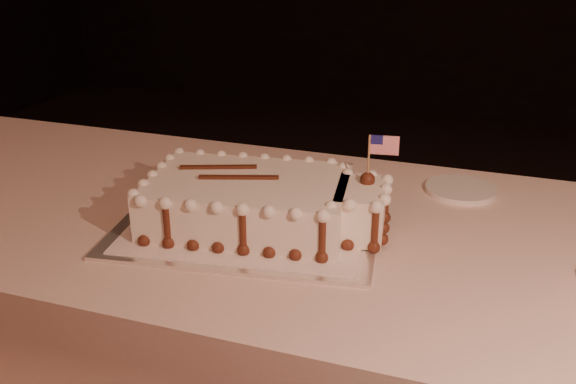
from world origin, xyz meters
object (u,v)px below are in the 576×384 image
(sheet_cake, at_px, (262,202))
(side_plate, at_px, (461,190))
(cake_board, at_px, (249,225))
(banquet_table, at_px, (317,379))

(sheet_cake, xyz_separation_m, side_plate, (0.35, 0.30, -0.05))
(cake_board, bearing_deg, side_plate, 31.36)
(sheet_cake, bearing_deg, banquet_table, 24.85)
(cake_board, relative_size, sheet_cake, 1.04)
(side_plate, bearing_deg, cake_board, -140.69)
(side_plate, bearing_deg, sheet_cake, -138.99)
(banquet_table, distance_m, sheet_cake, 0.44)
(banquet_table, bearing_deg, sheet_cake, -155.15)
(banquet_table, height_order, cake_board, cake_board)
(banquet_table, xyz_separation_m, sheet_cake, (-0.10, -0.05, 0.43))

